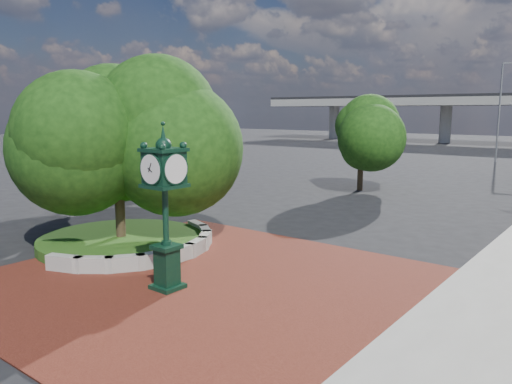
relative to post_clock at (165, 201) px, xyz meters
The scene contains 9 objects.
ground 3.33m from the post_clock, 86.64° to the left, with size 200.00×200.00×0.00m, color black.
plaza 2.80m from the post_clock, 83.55° to the left, with size 12.00×12.00×0.04m, color #5F2216.
planter_wall 4.05m from the post_clock, 141.25° to the left, with size 2.96×6.77×0.54m.
grass_bed 5.82m from the post_clock, 156.95° to the left, with size 6.10×6.10×0.40m, color #1D4614.
tree_planter 5.42m from the post_clock, 156.95° to the left, with size 5.20×5.20×6.33m.
tree_northwest 14.77m from the post_clock, 151.22° to the left, with size 5.60×5.60×6.93m.
tree_street 20.46m from the post_clock, 100.93° to the left, with size 4.40×4.40×5.45m.
post_clock is the anchor object (origin of this frame).
street_lamp_far 45.04m from the post_clock, 91.30° to the left, with size 2.12×0.84×9.73m.
Camera 1 is at (10.35, -11.35, 5.11)m, focal length 35.00 mm.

